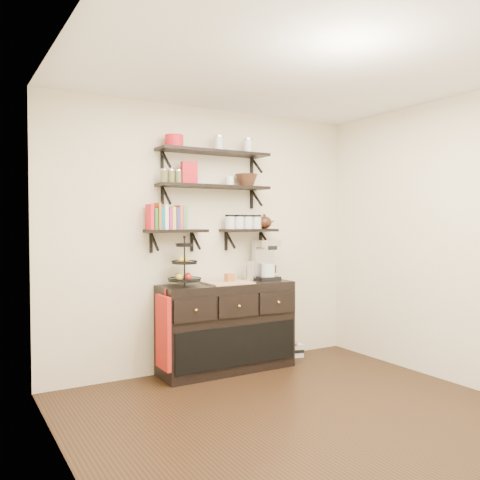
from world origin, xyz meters
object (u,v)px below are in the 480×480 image
(radio, at_px, (291,350))
(fruit_stand, at_px, (185,269))
(coffee_maker, at_px, (265,261))
(sideboard, at_px, (227,327))

(radio, bearing_deg, fruit_stand, -159.81)
(coffee_maker, bearing_deg, fruit_stand, -174.16)
(fruit_stand, bearing_deg, radio, 4.07)
(coffee_maker, bearing_deg, radio, 14.43)
(sideboard, distance_m, fruit_stand, 0.77)
(sideboard, height_order, radio, sideboard)
(fruit_stand, relative_size, coffee_maker, 1.08)
(fruit_stand, bearing_deg, coffee_maker, 1.57)
(fruit_stand, height_order, radio, fruit_stand)
(fruit_stand, xyz_separation_m, coffee_maker, (0.96, 0.03, 0.04))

